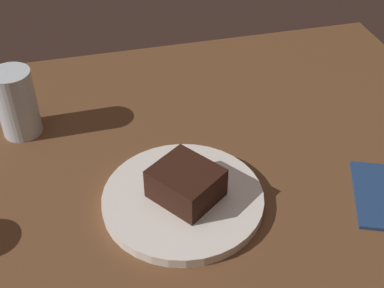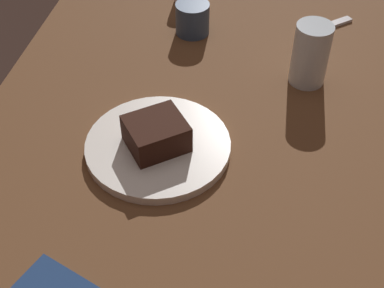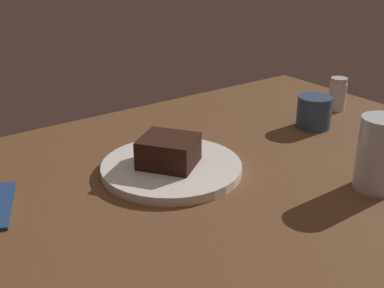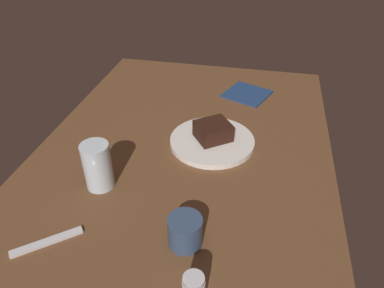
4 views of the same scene
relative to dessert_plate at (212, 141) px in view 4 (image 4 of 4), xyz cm
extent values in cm
cube|color=brown|center=(3.40, -7.60, -2.32)|extent=(120.00, 84.00, 3.00)
cylinder|color=white|center=(0.00, 0.00, 0.00)|extent=(24.91, 24.91, 1.63)
cube|color=black|center=(-0.48, 0.07, 3.35)|extent=(12.39, 12.61, 5.07)
cylinder|color=silver|center=(50.68, 4.97, 6.39)|extent=(3.87, 3.87, 1.20)
cylinder|color=silver|center=(23.98, -24.74, 5.40)|extent=(7.03, 7.03, 12.42)
cylinder|color=#334766|center=(37.35, 0.37, 2.65)|extent=(7.38, 7.38, 6.93)
cube|color=silver|center=(43.68, -28.44, -0.47)|extent=(10.92, 12.72, 0.70)
cube|color=navy|center=(-33.38, 7.47, -0.52)|extent=(18.92, 19.02, 0.60)
camera|label=1|loc=(12.45, 55.43, 57.63)|focal=48.83mm
camera|label=2|loc=(-63.07, -16.68, 64.01)|focal=49.83mm
camera|label=3|loc=(-43.88, -66.78, 38.68)|focal=46.85mm
camera|label=4|loc=(86.63, 12.34, 61.06)|focal=33.73mm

